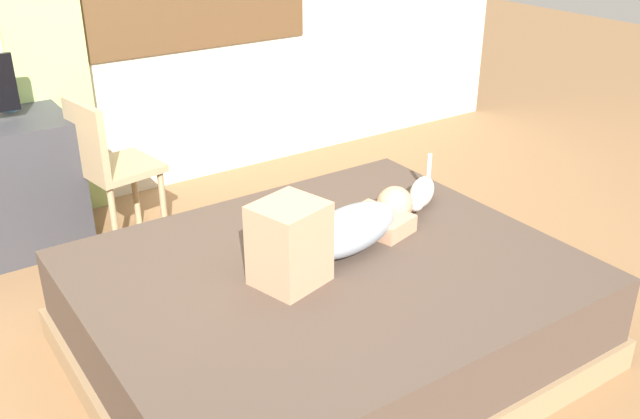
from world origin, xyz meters
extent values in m
plane|color=olive|center=(0.00, 0.00, 0.00)|extent=(16.00, 16.00, 0.00)
cube|color=#997A56|center=(0.10, 0.01, 0.07)|extent=(2.02, 1.67, 0.14)
cube|color=#4C3D33|center=(0.10, 0.01, 0.29)|extent=(1.96, 1.62, 0.30)
ellipsoid|color=#8C939E|center=(0.27, 0.09, 0.53)|extent=(0.61, 0.40, 0.17)
sphere|color=tan|center=(0.60, 0.18, 0.53)|extent=(0.17, 0.17, 0.17)
cube|color=tan|center=(-0.10, -0.01, 0.61)|extent=(0.31, 0.30, 0.34)
cube|color=tan|center=(0.48, 0.15, 0.48)|extent=(0.27, 0.32, 0.08)
ellipsoid|color=silver|center=(0.83, 0.24, 0.51)|extent=(0.27, 0.24, 0.13)
sphere|color=silver|center=(0.70, 0.15, 0.52)|extent=(0.08, 0.08, 0.08)
cylinder|color=silver|center=(0.95, 0.33, 0.57)|extent=(0.03, 0.03, 0.16)
cylinder|color=teal|center=(-0.67, 1.95, 0.79)|extent=(0.07, 0.07, 0.09)
cylinder|color=tan|center=(-0.13, 1.67, 0.22)|extent=(0.04, 0.04, 0.44)
cylinder|color=tan|center=(-0.08, 1.37, 0.22)|extent=(0.04, 0.04, 0.44)
cylinder|color=tan|center=(-0.43, 1.62, 0.22)|extent=(0.04, 0.04, 0.44)
cylinder|color=tan|center=(-0.38, 1.32, 0.22)|extent=(0.04, 0.04, 0.44)
cube|color=tan|center=(-0.25, 1.50, 0.46)|extent=(0.44, 0.44, 0.04)
cube|color=tan|center=(-0.42, 1.47, 0.67)|extent=(0.10, 0.38, 0.38)
cube|color=#ADCC75|center=(-0.40, 2.08, 1.28)|extent=(0.44, 0.06, 2.56)
camera|label=1|loc=(-1.37, -2.08, 1.92)|focal=39.64mm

